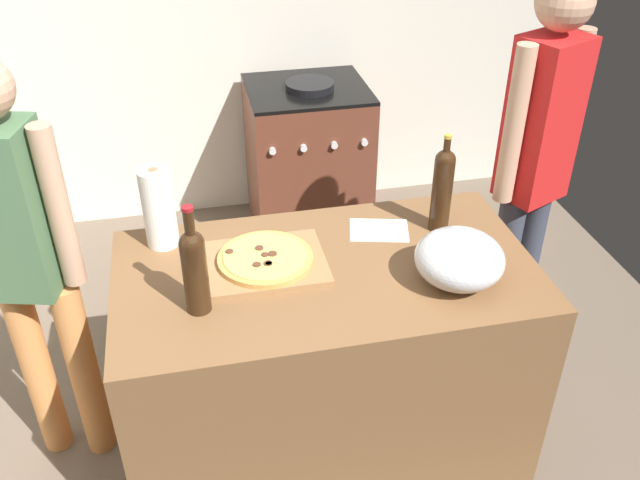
{
  "coord_description": "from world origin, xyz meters",
  "views": [
    {
      "loc": [
        -0.2,
        -1.19,
        2.26
      ],
      "look_at": [
        0.21,
        0.72,
        0.97
      ],
      "focal_mm": 38.47,
      "sensor_mm": 36.0,
      "label": 1
    }
  ],
  "objects_px": {
    "mixing_bowl": "(459,259)",
    "paper_towel_roll": "(159,208)",
    "wine_bottle_green": "(194,267)",
    "pizza": "(265,258)",
    "stove": "(308,160)",
    "person_in_red": "(535,160)",
    "wine_bottle_clear": "(442,187)",
    "person_in_stripes": "(29,258)"
  },
  "relations": [
    {
      "from": "pizza",
      "to": "wine_bottle_clear",
      "type": "distance_m",
      "value": 0.67
    },
    {
      "from": "person_in_red",
      "to": "wine_bottle_green",
      "type": "bearing_deg",
      "value": -158.75
    },
    {
      "from": "mixing_bowl",
      "to": "person_in_red",
      "type": "height_order",
      "value": "person_in_red"
    },
    {
      "from": "paper_towel_roll",
      "to": "person_in_red",
      "type": "bearing_deg",
      "value": 5.42
    },
    {
      "from": "mixing_bowl",
      "to": "person_in_stripes",
      "type": "bearing_deg",
      "value": 163.05
    },
    {
      "from": "paper_towel_roll",
      "to": "person_in_red",
      "type": "distance_m",
      "value": 1.47
    },
    {
      "from": "pizza",
      "to": "person_in_red",
      "type": "relative_size",
      "value": 0.18
    },
    {
      "from": "pizza",
      "to": "mixing_bowl",
      "type": "distance_m",
      "value": 0.63
    },
    {
      "from": "pizza",
      "to": "stove",
      "type": "xyz_separation_m",
      "value": [
        0.47,
        1.65,
        -0.5
      ]
    },
    {
      "from": "pizza",
      "to": "stove",
      "type": "height_order",
      "value": "pizza"
    },
    {
      "from": "mixing_bowl",
      "to": "paper_towel_roll",
      "type": "relative_size",
      "value": 0.98
    },
    {
      "from": "person_in_red",
      "to": "person_in_stripes",
      "type": "bearing_deg",
      "value": -175.57
    },
    {
      "from": "mixing_bowl",
      "to": "wine_bottle_green",
      "type": "xyz_separation_m",
      "value": [
        -0.82,
        0.03,
        0.07
      ]
    },
    {
      "from": "pizza",
      "to": "mixing_bowl",
      "type": "relative_size",
      "value": 1.11
    },
    {
      "from": "paper_towel_roll",
      "to": "person_in_stripes",
      "type": "distance_m",
      "value": 0.47
    },
    {
      "from": "pizza",
      "to": "mixing_bowl",
      "type": "xyz_separation_m",
      "value": [
        0.59,
        -0.22,
        0.06
      ]
    },
    {
      "from": "paper_towel_roll",
      "to": "wine_bottle_clear",
      "type": "distance_m",
      "value": 0.98
    },
    {
      "from": "mixing_bowl",
      "to": "stove",
      "type": "xyz_separation_m",
      "value": [
        -0.12,
        1.86,
        -0.56
      ]
    },
    {
      "from": "wine_bottle_clear",
      "to": "paper_towel_roll",
      "type": "bearing_deg",
      "value": 173.51
    },
    {
      "from": "wine_bottle_clear",
      "to": "mixing_bowl",
      "type": "bearing_deg",
      "value": -99.65
    },
    {
      "from": "paper_towel_roll",
      "to": "wine_bottle_green",
      "type": "height_order",
      "value": "wine_bottle_green"
    },
    {
      "from": "person_in_stripes",
      "to": "person_in_red",
      "type": "xyz_separation_m",
      "value": [
        1.92,
        0.15,
        0.09
      ]
    },
    {
      "from": "wine_bottle_clear",
      "to": "person_in_stripes",
      "type": "height_order",
      "value": "person_in_stripes"
    },
    {
      "from": "paper_towel_roll",
      "to": "person_in_red",
      "type": "relative_size",
      "value": 0.17
    },
    {
      "from": "mixing_bowl",
      "to": "paper_towel_roll",
      "type": "bearing_deg",
      "value": 155.15
    },
    {
      "from": "mixing_bowl",
      "to": "person_in_red",
      "type": "relative_size",
      "value": 0.17
    },
    {
      "from": "stove",
      "to": "paper_towel_roll",
      "type": "bearing_deg",
      "value": -119.18
    },
    {
      "from": "wine_bottle_green",
      "to": "person_in_red",
      "type": "relative_size",
      "value": 0.21
    },
    {
      "from": "pizza",
      "to": "person_in_red",
      "type": "bearing_deg",
      "value": 17.08
    },
    {
      "from": "mixing_bowl",
      "to": "wine_bottle_clear",
      "type": "xyz_separation_m",
      "value": [
        0.05,
        0.32,
        0.08
      ]
    },
    {
      "from": "stove",
      "to": "wine_bottle_clear",
      "type": "bearing_deg",
      "value": -83.53
    },
    {
      "from": "person_in_red",
      "to": "pizza",
      "type": "bearing_deg",
      "value": -162.92
    },
    {
      "from": "pizza",
      "to": "person_in_stripes",
      "type": "xyz_separation_m",
      "value": [
        -0.78,
        0.2,
        -0.02
      ]
    },
    {
      "from": "mixing_bowl",
      "to": "paper_towel_roll",
      "type": "height_order",
      "value": "paper_towel_roll"
    },
    {
      "from": "paper_towel_roll",
      "to": "wine_bottle_clear",
      "type": "bearing_deg",
      "value": -6.49
    },
    {
      "from": "wine_bottle_clear",
      "to": "person_in_red",
      "type": "height_order",
      "value": "person_in_red"
    },
    {
      "from": "pizza",
      "to": "person_in_red",
      "type": "distance_m",
      "value": 1.19
    },
    {
      "from": "pizza",
      "to": "person_in_red",
      "type": "xyz_separation_m",
      "value": [
        1.14,
        0.35,
        0.07
      ]
    },
    {
      "from": "wine_bottle_clear",
      "to": "person_in_stripes",
      "type": "xyz_separation_m",
      "value": [
        -1.43,
        0.1,
        -0.16
      ]
    },
    {
      "from": "pizza",
      "to": "wine_bottle_clear",
      "type": "relative_size",
      "value": 0.86
    },
    {
      "from": "stove",
      "to": "person_in_stripes",
      "type": "distance_m",
      "value": 1.97
    },
    {
      "from": "paper_towel_roll",
      "to": "stove",
      "type": "bearing_deg",
      "value": 60.82
    }
  ]
}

